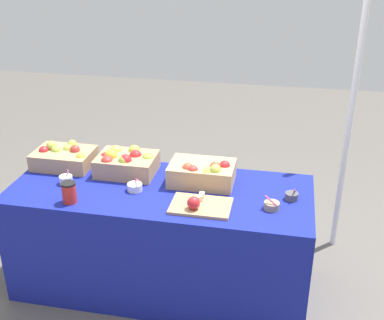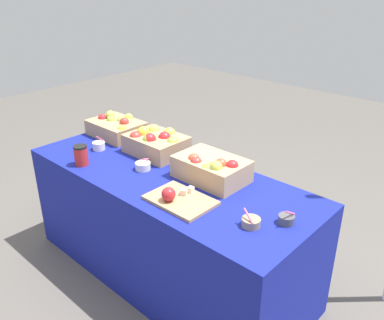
% 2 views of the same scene
% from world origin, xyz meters
% --- Properties ---
extents(ground_plane, '(10.00, 10.00, 0.00)m').
position_xyz_m(ground_plane, '(0.00, 0.00, 0.00)').
color(ground_plane, '#56514C').
extents(table, '(1.90, 0.76, 0.74)m').
position_xyz_m(table, '(0.00, 0.00, 0.37)').
color(table, navy).
rests_on(table, ground_plane).
extents(apple_crate_left, '(0.39, 0.29, 0.17)m').
position_xyz_m(apple_crate_left, '(-0.73, 0.19, 0.80)').
color(apple_crate_left, tan).
rests_on(apple_crate_left, table).
extents(apple_crate_middle, '(0.38, 0.29, 0.17)m').
position_xyz_m(apple_crate_middle, '(-0.28, 0.17, 0.82)').
color(apple_crate_middle, tan).
rests_on(apple_crate_middle, table).
extents(apple_crate_right, '(0.41, 0.28, 0.17)m').
position_xyz_m(apple_crate_right, '(0.25, 0.12, 0.81)').
color(apple_crate_right, tan).
rests_on(apple_crate_right, table).
extents(cutting_board_front, '(0.35, 0.24, 0.09)m').
position_xyz_m(cutting_board_front, '(0.29, -0.19, 0.76)').
color(cutting_board_front, tan).
rests_on(cutting_board_front, table).
extents(sample_bowl_near, '(0.08, 0.09, 0.12)m').
position_xyz_m(sample_bowl_near, '(-0.61, -0.06, 0.77)').
color(sample_bowl_near, silver).
rests_on(sample_bowl_near, table).
extents(sample_bowl_mid, '(0.09, 0.10, 0.10)m').
position_xyz_m(sample_bowl_mid, '(-0.15, -0.06, 0.76)').
color(sample_bowl_mid, silver).
rests_on(sample_bowl_mid, table).
extents(sample_bowl_far, '(0.08, 0.08, 0.09)m').
position_xyz_m(sample_bowl_far, '(0.81, 0.02, 0.76)').
color(sample_bowl_far, '#4C4C51').
rests_on(sample_bowl_far, table).
extents(sample_bowl_extra, '(0.09, 0.09, 0.09)m').
position_xyz_m(sample_bowl_extra, '(0.70, -0.12, 0.76)').
color(sample_bowl_extra, gray).
rests_on(sample_bowl_extra, table).
extents(coffee_cup, '(0.09, 0.09, 0.13)m').
position_xyz_m(coffee_cup, '(-0.48, -0.28, 0.81)').
color(coffee_cup, red).
rests_on(coffee_cup, table).
extents(tent_pole, '(0.04, 0.04, 2.04)m').
position_xyz_m(tent_pole, '(1.18, 0.73, 1.02)').
color(tent_pole, white).
rests_on(tent_pole, ground_plane).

